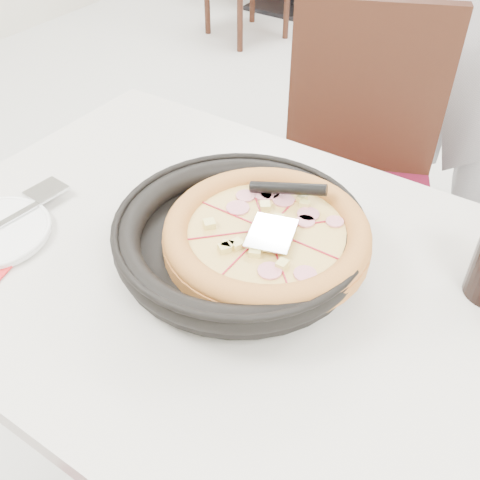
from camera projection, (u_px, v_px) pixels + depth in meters
The scene contains 8 objects.
floor at pixel (376, 344), 1.75m from camera, with size 7.00×7.00×0.00m, color #B4B4AF.
main_table at pixel (242, 397), 1.18m from camera, with size 1.20×0.80×0.75m, color beige, non-canonical shape.
chair_far at pixel (354, 203), 1.52m from camera, with size 0.42×0.42×0.95m, color black, non-canonical shape.
trivet at pixel (234, 272), 0.90m from camera, with size 0.11×0.11×0.04m, color black.
pizza_pan at pixel (240, 244), 0.92m from camera, with size 0.39×0.39×0.01m, color black.
pizza at pixel (266, 240), 0.90m from camera, with size 0.33×0.33×0.02m, color #C27932.
pizza_server at pixel (271, 233), 0.86m from camera, with size 0.07×0.08×0.00m, color silver.
fork at pixel (20, 214), 1.02m from camera, with size 0.01×0.15×0.00m, color silver.
Camera 1 is at (0.26, -1.16, 1.40)m, focal length 42.00 mm.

